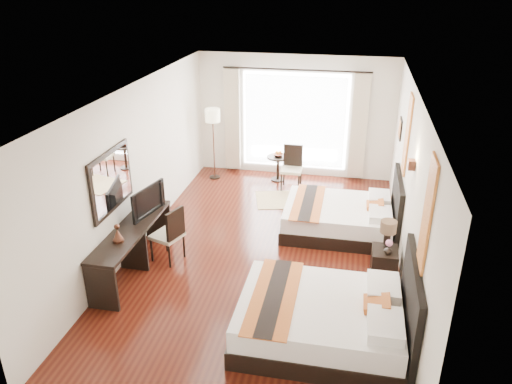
% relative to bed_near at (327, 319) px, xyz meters
% --- Properties ---
extents(floor, '(4.50, 7.50, 0.01)m').
position_rel_bed_near_xyz_m(floor, '(-1.20, 2.00, -0.33)').
color(floor, '#360F09').
rests_on(floor, ground).
extents(ceiling, '(4.50, 7.50, 0.02)m').
position_rel_bed_near_xyz_m(ceiling, '(-1.20, 2.00, 2.47)').
color(ceiling, white).
rests_on(ceiling, wall_headboard).
extents(wall_headboard, '(0.01, 7.50, 2.80)m').
position_rel_bed_near_xyz_m(wall_headboard, '(1.05, 2.00, 1.08)').
color(wall_headboard, silver).
rests_on(wall_headboard, floor).
extents(wall_desk, '(0.01, 7.50, 2.80)m').
position_rel_bed_near_xyz_m(wall_desk, '(-3.44, 2.00, 1.08)').
color(wall_desk, silver).
rests_on(wall_desk, floor).
extents(wall_window, '(4.50, 0.01, 2.80)m').
position_rel_bed_near_xyz_m(wall_window, '(-1.20, 5.74, 1.08)').
color(wall_window, silver).
rests_on(wall_window, floor).
extents(wall_entry, '(4.50, 0.01, 2.80)m').
position_rel_bed_near_xyz_m(wall_entry, '(-1.20, -1.75, 1.08)').
color(wall_entry, silver).
rests_on(wall_entry, floor).
extents(window_glass, '(2.40, 0.02, 2.20)m').
position_rel_bed_near_xyz_m(window_glass, '(-1.20, 5.73, 0.98)').
color(window_glass, white).
rests_on(window_glass, wall_window).
extents(sheer_curtain, '(2.30, 0.02, 2.10)m').
position_rel_bed_near_xyz_m(sheer_curtain, '(-1.20, 5.67, 0.98)').
color(sheer_curtain, white).
rests_on(sheer_curtain, wall_window).
extents(drape_left, '(0.35, 0.14, 2.35)m').
position_rel_bed_near_xyz_m(drape_left, '(-2.65, 5.63, 0.96)').
color(drape_left, '#BBA791').
rests_on(drape_left, floor).
extents(drape_right, '(0.35, 0.14, 2.35)m').
position_rel_bed_near_xyz_m(drape_right, '(0.25, 5.63, 0.96)').
color(drape_right, '#BBA791').
rests_on(drape_right, floor).
extents(art_panel_near, '(0.03, 0.50, 1.35)m').
position_rel_bed_near_xyz_m(art_panel_near, '(1.03, -0.00, 1.63)').
color(art_panel_near, '#923A15').
rests_on(art_panel_near, wall_headboard).
extents(art_panel_far, '(0.03, 0.50, 1.35)m').
position_rel_bed_near_xyz_m(art_panel_far, '(1.03, 3.05, 1.63)').
color(art_panel_far, '#923A15').
rests_on(art_panel_far, wall_headboard).
extents(wall_sconce, '(0.10, 0.14, 0.14)m').
position_rel_bed_near_xyz_m(wall_sconce, '(0.99, 1.67, 1.60)').
color(wall_sconce, '#452418').
rests_on(wall_sconce, wall_headboard).
extents(mirror_frame, '(0.04, 1.25, 0.95)m').
position_rel_bed_near_xyz_m(mirror_frame, '(-3.42, 1.07, 1.23)').
color(mirror_frame, black).
rests_on(mirror_frame, wall_desk).
extents(mirror_glass, '(0.01, 1.12, 0.82)m').
position_rel_bed_near_xyz_m(mirror_glass, '(-3.39, 1.07, 1.23)').
color(mirror_glass, white).
rests_on(mirror_glass, mirror_frame).
extents(bed_near, '(2.22, 1.73, 1.25)m').
position_rel_bed_near_xyz_m(bed_near, '(0.00, 0.00, 0.00)').
color(bed_near, black).
rests_on(bed_near, floor).
extents(bed_far, '(2.06, 1.60, 1.16)m').
position_rel_bed_near_xyz_m(bed_far, '(0.08, 3.05, -0.02)').
color(bed_far, black).
rests_on(bed_far, floor).
extents(nightstand, '(0.40, 0.49, 0.47)m').
position_rel_bed_near_xyz_m(nightstand, '(0.78, 1.67, -0.09)').
color(nightstand, black).
rests_on(nightstand, floor).
extents(table_lamp, '(0.26, 0.26, 0.41)m').
position_rel_bed_near_xyz_m(table_lamp, '(0.79, 1.82, 0.45)').
color(table_lamp, black).
rests_on(table_lamp, nightstand).
extents(vase, '(0.16, 0.16, 0.13)m').
position_rel_bed_near_xyz_m(vase, '(0.81, 1.57, 0.24)').
color(vase, black).
rests_on(vase, nightstand).
extents(console_desk, '(0.50, 2.20, 0.76)m').
position_rel_bed_near_xyz_m(console_desk, '(-3.19, 1.07, 0.05)').
color(console_desk, black).
rests_on(console_desk, floor).
extents(television, '(0.30, 0.86, 0.49)m').
position_rel_bed_near_xyz_m(television, '(-3.17, 1.62, 0.68)').
color(television, black).
rests_on(television, console_desk).
extents(bronze_figurine, '(0.22, 0.22, 0.25)m').
position_rel_bed_near_xyz_m(bronze_figurine, '(-3.19, 0.64, 0.56)').
color(bronze_figurine, '#452418').
rests_on(bronze_figurine, console_desk).
extents(desk_chair, '(0.57, 0.57, 0.97)m').
position_rel_bed_near_xyz_m(desk_chair, '(-2.74, 1.47, -0.03)').
color(desk_chair, beige).
rests_on(desk_chair, floor).
extents(floor_lamp, '(0.33, 0.33, 1.66)m').
position_rel_bed_near_xyz_m(floor_lamp, '(-2.97, 5.11, 1.08)').
color(floor_lamp, black).
rests_on(floor_lamp, floor).
extents(side_table, '(0.51, 0.51, 0.59)m').
position_rel_bed_near_xyz_m(side_table, '(-1.50, 5.27, -0.03)').
color(side_table, black).
rests_on(side_table, floor).
extents(fruit_bowl, '(0.27, 0.27, 0.06)m').
position_rel_bed_near_xyz_m(fruit_bowl, '(-1.50, 5.27, 0.29)').
color(fruit_bowl, '#412317').
rests_on(fruit_bowl, side_table).
extents(window_chair, '(0.45, 0.45, 0.97)m').
position_rel_bed_near_xyz_m(window_chair, '(-1.13, 4.84, -0.03)').
color(window_chair, beige).
rests_on(window_chair, floor).
extents(jute_rug, '(1.52, 1.21, 0.01)m').
position_rel_bed_near_xyz_m(jute_rug, '(-1.11, 4.23, -0.32)').
color(jute_rug, tan).
rests_on(jute_rug, floor).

